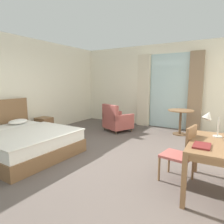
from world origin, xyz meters
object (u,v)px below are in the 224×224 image
at_px(writing_desk, 211,149).
at_px(desk_chair, 182,152).
at_px(desk_lamp, 209,118).
at_px(armchair_by_window, 117,120).
at_px(round_cafe_table, 181,116).
at_px(closed_book, 202,146).
at_px(nightstand, 44,126).
at_px(bed, 20,141).

relative_size(writing_desk, desk_chair, 1.33).
xyz_separation_m(writing_desk, desk_lamp, (-0.07, 0.20, 0.40)).
xyz_separation_m(armchair_by_window, round_cafe_table, (1.83, 0.63, 0.21)).
bearing_deg(closed_book, writing_desk, 70.79).
height_order(nightstand, desk_lamp, desk_lamp).
xyz_separation_m(desk_chair, desk_lamp, (0.33, 0.12, 0.55)).
distance_m(nightstand, round_cafe_table, 4.11).
relative_size(writing_desk, round_cafe_table, 1.65).
bearing_deg(writing_desk, bed, -172.97).
distance_m(writing_desk, round_cafe_table, 3.16).
xyz_separation_m(closed_book, armchair_by_window, (-2.79, 2.63, -0.41)).
relative_size(nightstand, writing_desk, 0.42).
height_order(nightstand, round_cafe_table, round_cafe_table).
relative_size(desk_chair, desk_lamp, 2.11).
distance_m(bed, writing_desk, 3.81).
relative_size(desk_lamp, round_cafe_table, 0.58).
distance_m(bed, closed_book, 3.70).
distance_m(desk_lamp, closed_book, 0.57).
height_order(bed, desk_lamp, desk_lamp).
bearing_deg(armchair_by_window, desk_lamp, -37.23).
relative_size(bed, desk_lamp, 5.21).
distance_m(bed, armchair_by_window, 2.94).
xyz_separation_m(nightstand, desk_lamp, (4.50, -0.68, 0.79)).
bearing_deg(nightstand, closed_book, -14.64).
bearing_deg(desk_lamp, writing_desk, -70.31).
bearing_deg(bed, armchair_by_window, 72.70).
bearing_deg(desk_chair, closed_book, -50.63).
bearing_deg(closed_book, desk_lamp, 86.45).
relative_size(closed_book, armchair_by_window, 0.30).
height_order(desk_chair, round_cafe_table, desk_chair).
relative_size(bed, closed_book, 7.68).
bearing_deg(nightstand, desk_chair, -10.83).
distance_m(nightstand, writing_desk, 4.68).
height_order(closed_book, round_cafe_table, closed_book).
height_order(writing_desk, desk_chair, desk_chair).
bearing_deg(armchair_by_window, nightstand, -139.18).
relative_size(writing_desk, desk_lamp, 2.82).
bearing_deg(armchair_by_window, bed, -107.30).
bearing_deg(writing_desk, round_cafe_table, 109.51).
xyz_separation_m(bed, closed_book, (3.67, 0.18, 0.48)).
bearing_deg(desk_lamp, desk_chair, -160.14).
height_order(bed, armchair_by_window, bed).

